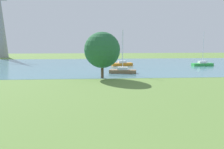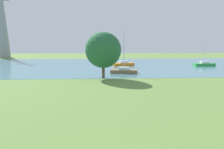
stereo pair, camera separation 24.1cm
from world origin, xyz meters
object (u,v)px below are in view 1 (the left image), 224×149
at_px(sailboat_brown, 123,71).
at_px(sailboat_green, 202,64).
at_px(sailboat_orange, 122,64).
at_px(tree_east_near, 102,50).

relative_size(sailboat_brown, sailboat_green, 0.99).
height_order(sailboat_orange, sailboat_green, sailboat_green).
bearing_deg(sailboat_brown, tree_east_near, -125.53).
relative_size(sailboat_orange, tree_east_near, 1.06).
xyz_separation_m(sailboat_orange, sailboat_green, (18.28, -1.81, 0.00)).
bearing_deg(sailboat_brown, sailboat_orange, 83.93).
relative_size(sailboat_brown, tree_east_near, 1.07).
xyz_separation_m(sailboat_orange, sailboat_brown, (-1.38, -12.99, 0.00)).
distance_m(sailboat_orange, tree_east_near, 19.51).
bearing_deg(tree_east_near, sailboat_brown, 54.47).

